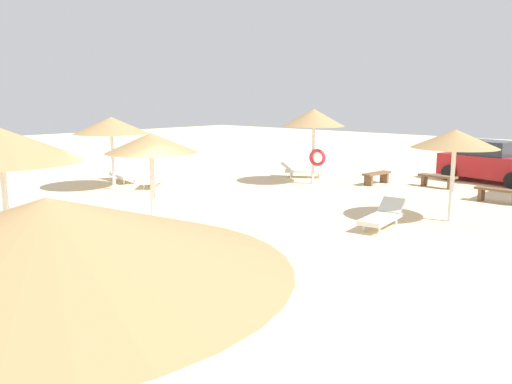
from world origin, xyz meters
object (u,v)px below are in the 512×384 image
parasol_3 (0,145)px  lounger_1 (122,174)px  parasol_0 (151,144)px  lounger_2 (382,216)px  parasol_2 (455,139)px  lounger_5 (302,170)px  bench_2 (437,179)px  parasol_1 (111,126)px  lounger_0 (69,237)px  lounger_6 (89,215)px  lounger_7 (153,178)px  bench_0 (377,176)px  parasol_5 (314,119)px  parked_car (490,162)px  lounger_3 (68,282)px  bench_1 (498,193)px  parasol_4 (48,237)px

parasol_3 → lounger_1: (-8.52, 8.11, -2.28)m
parasol_0 → lounger_1: parasol_0 is taller
lounger_2 → parasol_2: bearing=61.8°
lounger_2 → lounger_5: lounger_2 is taller
parasol_3 → bench_2: parasol_3 is taller
parasol_1 → bench_2: (8.98, 8.87, -2.10)m
lounger_0 → bench_2: lounger_0 is taller
parasol_3 → lounger_6: parasol_3 is taller
lounger_7 → bench_0: lounger_7 is taller
parasol_1 → lounger_5: bearing=65.0°
bench_0 → parasol_2: bearing=-41.6°
parasol_5 → lounger_5: parasol_5 is taller
lounger_7 → parked_car: parked_car is taller
parasol_2 → lounger_2: (-1.06, -1.97, -2.03)m
bench_2 → lounger_7: bearing=-138.9°
parasol_3 → lounger_2: 9.47m
lounger_0 → lounger_2: size_ratio=1.01×
lounger_6 → lounger_1: bearing=140.4°
parasol_5 → lounger_0: (1.51, -11.44, -2.34)m
parked_car → parasol_0: bearing=-101.6°
parasol_2 → parasol_0: bearing=-124.6°
lounger_1 → bench_2: size_ratio=1.29×
lounger_0 → lounger_1: (-7.75, 6.48, 0.00)m
parasol_3 → lounger_3: parasol_3 is taller
parasol_2 → parasol_1: bearing=-162.7°
lounger_7 → bench_1: (11.27, 5.84, 0.04)m
parasol_5 → lounger_2: bearing=-38.5°
parasol_0 → lounger_6: size_ratio=1.34×
lounger_2 → bench_0: bearing=121.1°
parasol_3 → lounger_2: (3.48, 8.50, -2.29)m
lounger_3 → bench_2: (-0.15, 15.54, 0.03)m
parasol_1 → lounger_6: (4.65, -3.72, -2.13)m
lounger_5 → bench_2: bearing=15.3°
lounger_0 → lounger_3: size_ratio=1.01×
lounger_6 → bench_1: bearing=57.2°
parasol_4 → parasol_2: bearing=101.5°
lounger_1 → parasol_2: bearing=10.3°
parasol_5 → lounger_0: 11.77m
parasol_0 → parasol_5: parasol_5 is taller
parasol_3 → lounger_7: parasol_3 is taller
parasol_2 → parasol_3: (-4.53, -10.47, 0.25)m
lounger_1 → parasol_3: bearing=-43.6°
lounger_0 → bench_2: 14.31m
parasol_4 → lounger_6: 11.43m
lounger_7 → bench_2: size_ratio=1.21×
lounger_2 → lounger_7: lounger_2 is taller
parasol_1 → lounger_1: 2.84m
bench_1 → parasol_4: bearing=-81.3°
lounger_0 → parked_car: parked_car is taller
lounger_3 → bench_0: (-2.30, 14.61, 0.03)m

